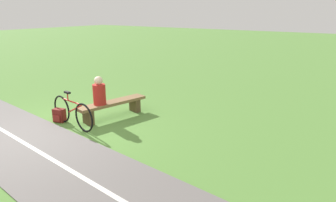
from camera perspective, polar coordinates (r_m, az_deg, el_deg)
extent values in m
plane|color=#548438|center=(8.08, -21.61, -5.63)|extent=(80.00, 80.00, 0.00)
cube|color=brown|center=(8.62, -10.34, -0.32)|extent=(2.08, 0.82, 0.08)
cube|color=brown|center=(9.11, -6.23, -0.75)|extent=(0.23, 0.38, 0.38)
cube|color=brown|center=(8.33, -14.67, -2.90)|extent=(0.23, 0.38, 0.38)
cylinder|color=#B2231E|center=(8.34, -12.71, 1.20)|extent=(0.40, 0.40, 0.55)
sphere|color=beige|center=(8.25, -12.88, 3.73)|extent=(0.23, 0.23, 0.23)
torus|color=black|center=(7.76, -15.44, -3.03)|extent=(0.13, 0.74, 0.74)
torus|color=black|center=(8.61, -19.24, -1.41)|extent=(0.13, 0.74, 0.74)
cylinder|color=red|center=(8.09, -17.63, -0.09)|extent=(0.14, 0.88, 0.04)
cylinder|color=red|center=(8.00, -16.96, -1.37)|extent=(0.11, 0.64, 0.34)
cylinder|color=red|center=(8.19, -18.26, 0.79)|extent=(0.03, 0.03, 0.20)
cube|color=black|center=(8.16, -18.33, 1.53)|extent=(0.10, 0.21, 0.05)
cube|color=maroon|center=(8.72, -19.64, -2.53)|extent=(0.26, 0.35, 0.36)
cube|color=maroon|center=(8.65, -20.11, -3.10)|extent=(0.09, 0.22, 0.16)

